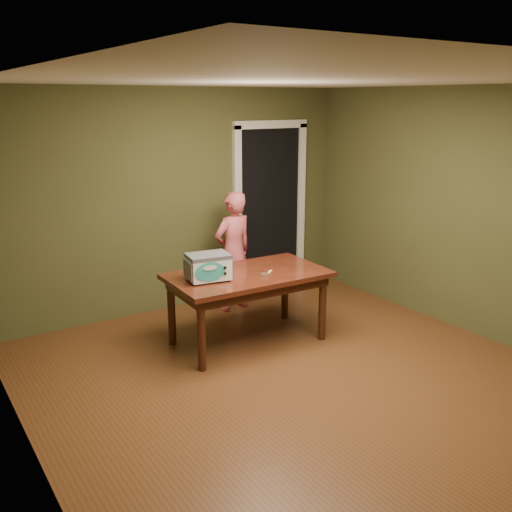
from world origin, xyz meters
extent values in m
plane|color=brown|center=(0.00, 0.00, 0.00)|extent=(5.00, 5.00, 0.00)
cube|color=#494B28|center=(0.00, 2.50, 1.30)|extent=(4.50, 0.02, 2.60)
cube|color=#494B28|center=(-2.25, 0.00, 1.30)|extent=(0.02, 5.00, 2.60)
cube|color=#494B28|center=(2.25, 0.00, 1.30)|extent=(0.02, 5.00, 2.60)
cube|color=white|center=(0.00, 0.00, 2.60)|extent=(4.50, 5.00, 0.02)
cube|color=black|center=(1.30, 2.80, 1.05)|extent=(0.90, 0.60, 2.10)
cube|color=black|center=(1.30, 2.48, 1.05)|extent=(0.90, 0.02, 2.10)
cube|color=white|center=(0.80, 2.47, 1.05)|extent=(0.10, 0.06, 2.20)
cube|color=white|center=(1.80, 2.47, 1.05)|extent=(0.10, 0.06, 2.20)
cube|color=white|center=(1.30, 2.47, 2.15)|extent=(1.10, 0.06, 0.10)
cube|color=#36170C|center=(0.08, 1.11, 0.72)|extent=(1.63, 0.96, 0.05)
cube|color=#35180D|center=(0.08, 1.11, 0.65)|extent=(1.51, 0.84, 0.10)
cylinder|color=#35180D|center=(-0.63, 0.79, 0.35)|extent=(0.08, 0.08, 0.70)
cylinder|color=#35180D|center=(-0.60, 1.49, 0.35)|extent=(0.08, 0.08, 0.70)
cylinder|color=#35180D|center=(0.77, 0.73, 0.35)|extent=(0.08, 0.08, 0.70)
cylinder|color=#35180D|center=(0.80, 1.43, 0.35)|extent=(0.08, 0.08, 0.70)
cylinder|color=#4C4F54|center=(-0.54, 1.04, 0.76)|extent=(0.03, 0.03, 0.02)
cylinder|color=#4C4F54|center=(-0.51, 1.25, 0.76)|extent=(0.03, 0.03, 0.02)
cylinder|color=#4C4F54|center=(-0.22, 0.99, 0.76)|extent=(0.03, 0.03, 0.02)
cylinder|color=#4C4F54|center=(-0.19, 1.20, 0.76)|extent=(0.03, 0.03, 0.02)
cube|color=white|center=(-0.36, 1.12, 0.88)|extent=(0.43, 0.34, 0.22)
cube|color=#4C4F54|center=(-0.36, 1.12, 1.00)|extent=(0.44, 0.35, 0.03)
cube|color=#4C4F54|center=(-0.56, 1.15, 0.88)|extent=(0.06, 0.25, 0.17)
cube|color=#4C4F54|center=(-0.16, 1.09, 0.88)|extent=(0.06, 0.25, 0.17)
ellipsoid|color=teal|center=(-0.42, 0.98, 0.88)|extent=(0.30, 0.06, 0.19)
cylinder|color=black|center=(-0.27, 0.96, 0.90)|extent=(0.03, 0.02, 0.03)
cylinder|color=black|center=(-0.27, 0.96, 0.85)|extent=(0.02, 0.02, 0.02)
cylinder|color=silver|center=(0.18, 0.94, 0.76)|extent=(0.10, 0.10, 0.02)
cylinder|color=#4C2719|center=(0.18, 0.94, 0.77)|extent=(0.09, 0.09, 0.01)
cube|color=#D9CA5E|center=(0.26, 0.99, 0.75)|extent=(0.15, 0.13, 0.01)
imported|color=#CE555F|center=(0.46, 2.02, 0.72)|extent=(0.56, 0.41, 1.43)
camera|label=1|loc=(-2.88, -3.56, 2.45)|focal=40.00mm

